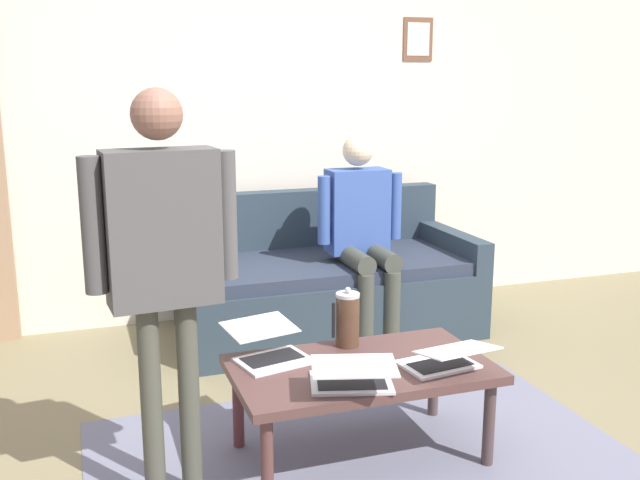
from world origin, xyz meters
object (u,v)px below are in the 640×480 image
object	(u,v)px
laptop_right	(269,349)
coffee_table	(361,375)
person_seated	(362,226)
laptop_left	(352,377)
french_press	(347,319)
person_standing	(163,247)
couch	(326,285)
laptop_center	(444,359)

from	to	relation	value
laptop_right	coffee_table	bearing A→B (deg)	150.99
person_seated	laptop_left	bearing A→B (deg)	66.61
laptop_left	person_seated	distance (m)	1.73
french_press	person_seated	bearing A→B (deg)	-115.14
coffee_table	person_standing	size ratio (longest dim) A/B	0.69
coffee_table	french_press	bearing A→B (deg)	-96.39
couch	laptop_right	bearing A→B (deg)	61.62
laptop_left	person_seated	xyz separation A→B (m)	(-0.68, -1.57, 0.26)
couch	french_press	xyz separation A→B (m)	(0.37, 1.36, 0.24)
coffee_table	laptop_center	size ratio (longest dim) A/B	2.91
laptop_left	coffee_table	bearing A→B (deg)	-120.62
couch	person_seated	xyz separation A→B (m)	(-0.16, 0.23, 0.42)
coffee_table	laptop_right	bearing A→B (deg)	-29.01
laptop_right	french_press	xyz separation A→B (m)	(-0.38, -0.04, 0.08)
couch	laptop_center	distance (m)	1.76
laptop_left	laptop_right	world-z (taller)	laptop_right
laptop_right	person_standing	xyz separation A→B (m)	(0.46, 0.27, 0.55)
french_press	couch	bearing A→B (deg)	-105.38
french_press	person_seated	distance (m)	1.26
laptop_center	french_press	size ratio (longest dim) A/B	1.36
french_press	person_standing	xyz separation A→B (m)	(0.84, 0.31, 0.47)
couch	person_seated	bearing A→B (deg)	124.61
laptop_center	laptop_right	distance (m)	0.75
couch	coffee_table	world-z (taller)	couch
person_standing	french_press	bearing A→B (deg)	-159.84
laptop_left	person_seated	bearing A→B (deg)	-113.39
coffee_table	person_seated	xyz separation A→B (m)	(-0.56, -1.36, 0.35)
laptop_right	laptop_center	bearing A→B (deg)	151.87
laptop_center	laptop_right	world-z (taller)	laptop_right
french_press	person_seated	xyz separation A→B (m)	(-0.53, -1.13, 0.18)
laptop_left	person_seated	world-z (taller)	person_seated
coffee_table	laptop_left	world-z (taller)	laptop_left
laptop_center	person_seated	bearing A→B (deg)	-99.14
laptop_left	french_press	bearing A→B (deg)	-108.73
coffee_table	french_press	xyz separation A→B (m)	(-0.03, -0.23, 0.17)
french_press	person_seated	world-z (taller)	person_seated
coffee_table	laptop_left	distance (m)	0.26
coffee_table	laptop_right	distance (m)	0.41
laptop_left	couch	bearing A→B (deg)	-106.21
couch	french_press	distance (m)	1.43
laptop_center	person_standing	xyz separation A→B (m)	(1.13, -0.08, 0.55)
couch	laptop_left	bearing A→B (deg)	73.79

